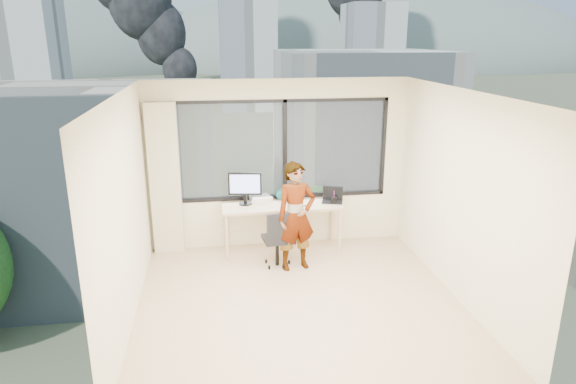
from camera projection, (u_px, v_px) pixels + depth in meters
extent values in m
cube|color=tan|center=(300.00, 303.00, 6.33)|extent=(4.00, 4.00, 0.01)
cube|color=white|center=(301.00, 93.00, 5.56)|extent=(4.00, 4.00, 0.01)
cube|color=beige|center=(343.00, 283.00, 4.05)|extent=(4.00, 0.01, 2.60)
cube|color=beige|center=(125.00, 213.00, 5.66)|extent=(0.01, 4.00, 2.60)
cube|color=beige|center=(460.00, 197.00, 6.22)|extent=(0.01, 4.00, 2.60)
cube|color=beige|center=(165.00, 180.00, 7.52)|extent=(0.45, 0.14, 2.30)
cube|color=tan|center=(282.00, 228.00, 7.78)|extent=(1.80, 0.60, 0.75)
imported|color=#2D2D33|center=(296.00, 216.00, 7.08)|extent=(0.63, 0.48, 1.56)
cube|color=white|center=(261.00, 198.00, 7.84)|extent=(0.36, 0.33, 0.07)
cube|color=black|center=(308.00, 206.00, 7.59)|extent=(0.12, 0.08, 0.01)
cylinder|color=black|center=(334.00, 200.00, 7.71)|extent=(0.10, 0.10, 0.10)
ellipsoid|color=#0D4B51|center=(284.00, 194.00, 7.84)|extent=(0.26, 0.14, 0.20)
cube|color=#515B3D|center=(216.00, 109.00, 123.85)|extent=(400.00, 400.00, 0.04)
cube|color=beige|center=(100.00, 188.00, 35.47)|extent=(16.00, 12.00, 14.00)
cube|color=white|center=(359.00, 142.00, 45.70)|extent=(14.00, 13.00, 16.00)
cube|color=silver|center=(19.00, 55.00, 91.14)|extent=(14.00, 14.00, 28.00)
cube|color=silver|center=(247.00, 46.00, 120.55)|extent=(13.00, 13.00, 30.00)
cube|color=silver|center=(371.00, 51.00, 145.27)|extent=(15.00, 15.00, 26.00)
ellipsoid|color=slate|center=(5.00, 67.00, 295.86)|extent=(288.00, 216.00, 90.00)
ellipsoid|color=slate|center=(368.00, 64.00, 326.97)|extent=(300.00, 220.00, 96.00)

